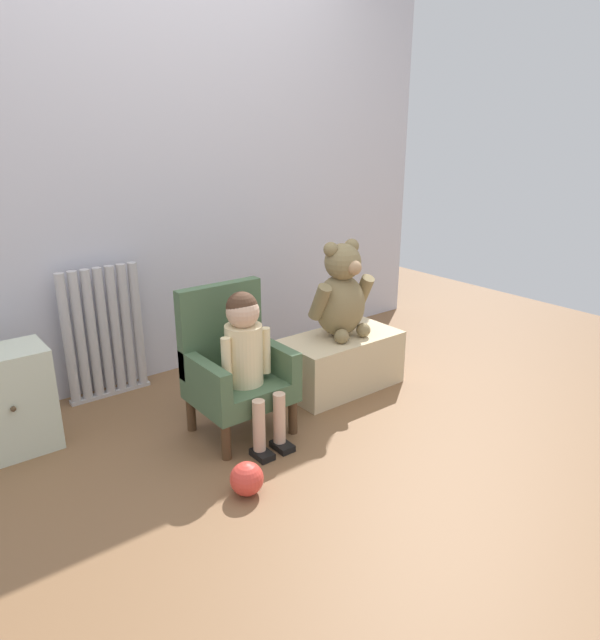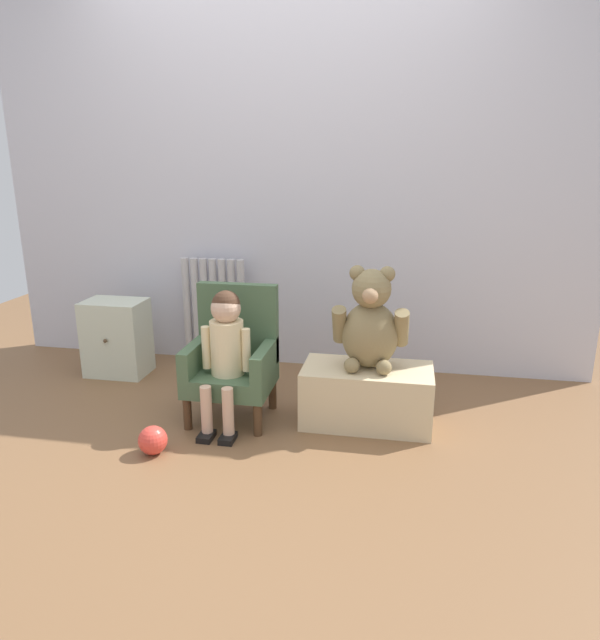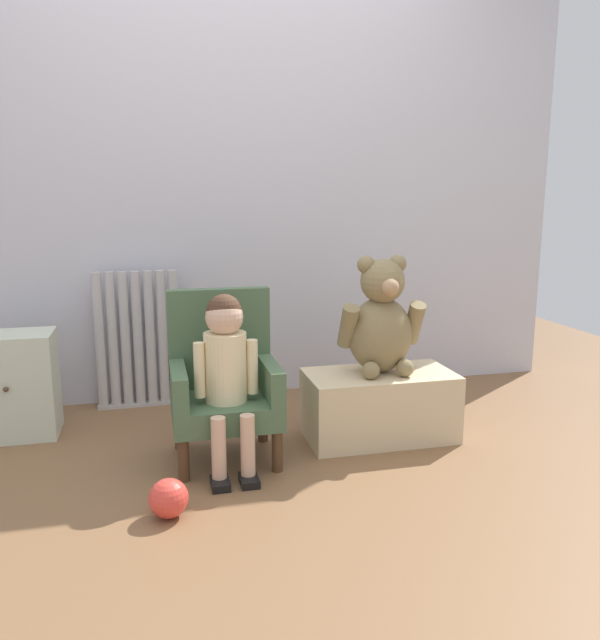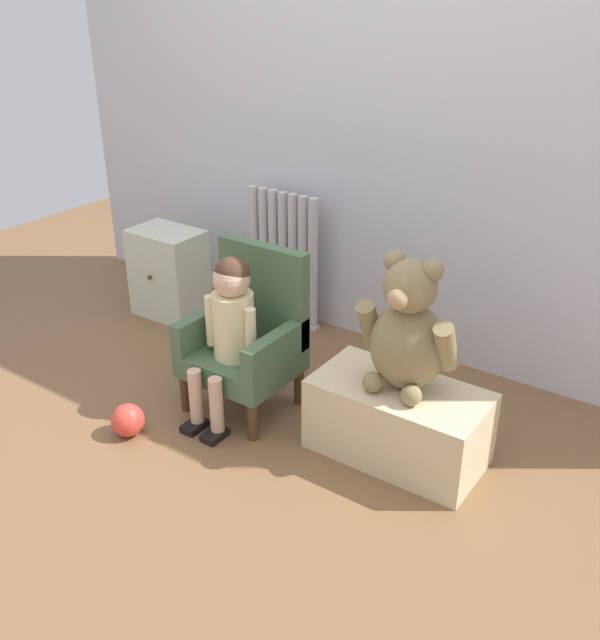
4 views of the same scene
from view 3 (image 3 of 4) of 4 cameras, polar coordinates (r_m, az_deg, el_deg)
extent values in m
plane|color=brown|center=(2.36, -2.38, -15.89)|extent=(6.00, 6.00, 0.00)
cube|color=silver|center=(3.37, -6.95, 13.26)|extent=(3.80, 0.05, 2.40)
cylinder|color=#BBB7B8|center=(3.31, -17.82, -1.75)|extent=(0.05, 0.05, 0.69)
cylinder|color=#BBB7B8|center=(3.30, -16.75, -1.70)|extent=(0.05, 0.05, 0.69)
cylinder|color=#BBB7B8|center=(3.30, -15.67, -1.65)|extent=(0.05, 0.05, 0.69)
cylinder|color=#BBB7B8|center=(3.30, -14.60, -1.60)|extent=(0.05, 0.05, 0.69)
cylinder|color=#BBB7B8|center=(3.30, -13.52, -1.55)|extent=(0.05, 0.05, 0.69)
cylinder|color=#BBB7B8|center=(3.30, -12.44, -1.50)|extent=(0.05, 0.05, 0.69)
cylinder|color=#BBB7B8|center=(3.30, -11.37, -1.45)|extent=(0.05, 0.05, 0.69)
cube|color=#BBB7B8|center=(3.39, -14.30, -7.45)|extent=(0.43, 0.05, 0.02)
cube|color=beige|center=(3.12, -24.77, -5.43)|extent=(0.37, 0.26, 0.48)
sphere|color=#4C3823|center=(2.98, -25.31, -5.76)|extent=(0.02, 0.02, 0.02)
cube|color=#476243|center=(2.60, -6.83, -8.09)|extent=(0.43, 0.39, 0.10)
cube|color=#476243|center=(2.69, -7.39, -1.65)|extent=(0.43, 0.06, 0.43)
cube|color=#476243|center=(2.55, -11.05, -5.78)|extent=(0.06, 0.39, 0.14)
cube|color=#476243|center=(2.59, -2.81, -5.31)|extent=(0.06, 0.39, 0.14)
cylinder|color=#4C331E|center=(2.49, -10.59, -12.47)|extent=(0.04, 0.04, 0.17)
cylinder|color=#4C331E|center=(2.53, -2.09, -11.88)|extent=(0.04, 0.04, 0.17)
cylinder|color=#4C331E|center=(2.79, -10.98, -9.84)|extent=(0.04, 0.04, 0.17)
cylinder|color=#4C331E|center=(2.82, -3.43, -9.36)|extent=(0.04, 0.04, 0.17)
cylinder|color=beige|center=(2.51, -6.82, -4.29)|extent=(0.17, 0.17, 0.28)
sphere|color=#D8AD8E|center=(2.46, -6.93, 0.29)|extent=(0.15, 0.15, 0.15)
sphere|color=#472D1E|center=(2.46, -6.96, 0.74)|extent=(0.14, 0.14, 0.14)
cylinder|color=#D8AD8E|center=(2.41, -7.44, -11.52)|extent=(0.06, 0.06, 0.24)
cube|color=black|center=(2.45, -7.30, -14.61)|extent=(0.07, 0.11, 0.03)
cylinder|color=#D8AD8E|center=(2.42, -4.80, -11.33)|extent=(0.06, 0.06, 0.24)
cube|color=black|center=(2.46, -4.67, -14.41)|extent=(0.07, 0.11, 0.03)
cylinder|color=beige|center=(2.48, -9.18, -4.54)|extent=(0.04, 0.04, 0.22)
cylinder|color=beige|center=(2.50, -4.37, -4.27)|extent=(0.04, 0.04, 0.22)
cube|color=beige|center=(2.86, 7.25, -7.74)|extent=(0.66, 0.35, 0.30)
ellipsoid|color=olive|center=(2.79, 7.33, -1.35)|extent=(0.29, 0.25, 0.34)
sphere|color=olive|center=(2.74, 7.56, 3.54)|extent=(0.20, 0.20, 0.20)
sphere|color=tan|center=(2.66, 8.23, 2.97)|extent=(0.08, 0.08, 0.08)
sphere|color=olive|center=(2.72, 6.05, 5.06)|extent=(0.08, 0.08, 0.08)
sphere|color=olive|center=(2.77, 8.91, 5.11)|extent=(0.08, 0.08, 0.08)
cylinder|color=olive|center=(2.72, 4.43, -0.55)|extent=(0.07, 0.15, 0.21)
cylinder|color=olive|center=(2.83, 10.36, -0.24)|extent=(0.07, 0.15, 0.21)
sphere|color=olive|center=(2.70, 6.50, -4.61)|extent=(0.08, 0.08, 0.08)
sphere|color=olive|center=(2.76, 9.57, -4.36)|extent=(0.08, 0.08, 0.08)
sphere|color=#E34034|center=(2.25, -11.92, -15.67)|extent=(0.14, 0.14, 0.14)
camera|label=1|loc=(1.10, -87.03, 17.17)|focal=32.00mm
camera|label=2|loc=(1.19, 89.42, 13.09)|focal=32.00mm
camera|label=4|loc=(2.12, 67.23, 22.23)|focal=40.00mm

